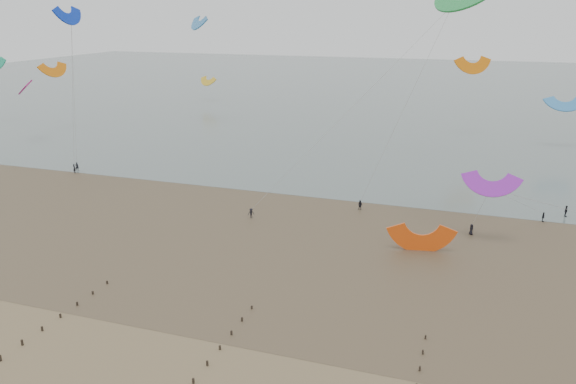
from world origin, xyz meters
name	(u,v)px	position (x,y,z in m)	size (l,w,h in m)	color
ground	(159,367)	(0.00, 0.00, 0.00)	(500.00, 500.00, 0.00)	brown
sea_and_shore	(258,227)	(-4.08, 34.40, 0.01)	(500.00, 665.00, 0.03)	#475654
kitesurfer_lead	(74,169)	(-48.39, 49.71, 0.91)	(0.66, 0.43, 1.81)	black
kitesurfers	(472,212)	(25.45, 48.68, 0.82)	(105.44, 23.54, 1.84)	black
grounded_kite	(420,251)	(19.35, 33.20, 0.00)	(7.44, 3.90, 5.67)	#F14D0F
kites_airborne	(352,58)	(-2.75, 89.31, 20.11)	(222.97, 118.43, 37.26)	gold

